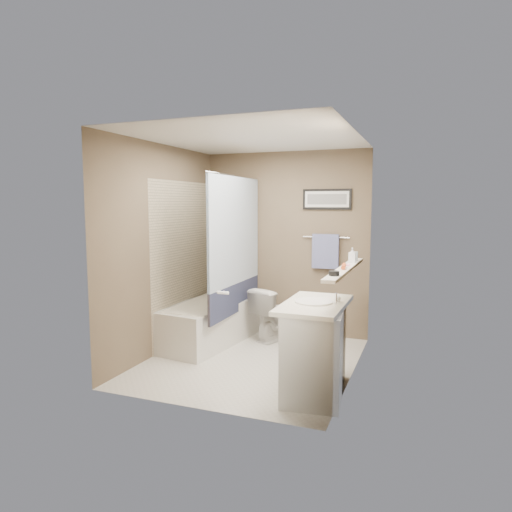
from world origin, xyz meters
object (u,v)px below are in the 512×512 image
at_px(vanity, 315,350).
at_px(hair_brush_front, 344,266).
at_px(bathtub, 209,322).
at_px(soap_bottle, 352,255).
at_px(candle_bowl_near, 334,273).
at_px(glass_jar, 354,256).
at_px(toilet, 275,313).

height_order(vanity, hair_brush_front, hair_brush_front).
distance_m(bathtub, hair_brush_front, 2.11).
distance_m(bathtub, soap_bottle, 2.03).
xyz_separation_m(hair_brush_front, soap_bottle, (0.00, 0.49, 0.05)).
xyz_separation_m(candle_bowl_near, glass_jar, (0.00, 1.09, 0.03)).
xyz_separation_m(toilet, candle_bowl_near, (1.05, -1.59, 0.80)).
xyz_separation_m(bathtub, candle_bowl_near, (1.79, -1.17, 0.89)).
bearing_deg(bathtub, vanity, -25.63).
distance_m(candle_bowl_near, soap_bottle, 0.96).
distance_m(vanity, glass_jar, 1.24).
height_order(toilet, hair_brush_front, hair_brush_front).
distance_m(bathtub, glass_jar, 2.01).
distance_m(glass_jar, soap_bottle, 0.13).
bearing_deg(glass_jar, candle_bowl_near, -90.00).
xyz_separation_m(bathtub, hair_brush_front, (1.79, -0.71, 0.89)).
bearing_deg(vanity, soap_bottle, 70.75).
distance_m(bathtub, vanity, 1.91).
xyz_separation_m(glass_jar, soap_bottle, (0.00, -0.13, 0.03)).
xyz_separation_m(vanity, glass_jar, (0.19, 0.95, 0.77)).
relative_size(glass_jar, soap_bottle, 0.65).
relative_size(vanity, hair_brush_front, 4.09).
bearing_deg(vanity, glass_jar, 72.41).
bearing_deg(candle_bowl_near, toilet, 123.49).
bearing_deg(soap_bottle, hair_brush_front, -90.00).
height_order(bathtub, candle_bowl_near, candle_bowl_near).
distance_m(toilet, soap_bottle, 1.50).
bearing_deg(soap_bottle, candle_bowl_near, -90.00).
xyz_separation_m(toilet, vanity, (0.87, -1.46, 0.06)).
relative_size(bathtub, toilet, 2.24).
bearing_deg(candle_bowl_near, hair_brush_front, 90.00).
distance_m(vanity, candle_bowl_near, 0.77).
relative_size(bathtub, glass_jar, 15.00).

